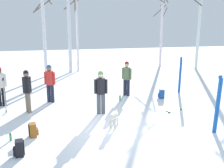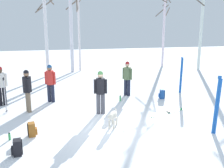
% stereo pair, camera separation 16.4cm
% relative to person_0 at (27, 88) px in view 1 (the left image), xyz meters
% --- Properties ---
extents(ground_plane, '(60.00, 60.00, 0.00)m').
position_rel_person_0_xyz_m(ground_plane, '(2.86, -2.71, -0.98)').
color(ground_plane, white).
extents(person_0, '(0.34, 0.50, 1.72)m').
position_rel_person_0_xyz_m(person_0, '(0.00, 0.00, 0.00)').
color(person_0, '#72604C').
rests_on(person_0, ground_plane).
extents(person_1, '(0.51, 0.34, 1.72)m').
position_rel_person_0_xyz_m(person_1, '(-1.17, 1.17, 0.00)').
color(person_1, black).
rests_on(person_1, ground_plane).
extents(person_2, '(0.48, 0.34, 1.72)m').
position_rel_person_0_xyz_m(person_2, '(0.90, 1.17, 0.00)').
color(person_2, '#1E2338').
rests_on(person_2, ground_plane).
extents(person_3, '(0.51, 0.34, 1.72)m').
position_rel_person_0_xyz_m(person_3, '(2.78, -0.94, 0.00)').
color(person_3, '#4C4C56').
rests_on(person_3, ground_plane).
extents(person_4, '(0.40, 0.39, 1.72)m').
position_rel_person_0_xyz_m(person_4, '(4.58, 1.37, 0.00)').
color(person_4, '#1E2338').
rests_on(person_4, ground_plane).
extents(dog, '(0.50, 0.80, 0.57)m').
position_rel_person_0_xyz_m(dog, '(2.92, -2.36, -0.59)').
color(dog, beige).
rests_on(dog, ground_plane).
extents(ski_pair_planted_0, '(0.16, 0.03, 1.87)m').
position_rel_person_0_xyz_m(ski_pair_planted_0, '(7.43, 1.22, -0.05)').
color(ski_pair_planted_0, blue).
rests_on(ski_pair_planted_0, ground_plane).
extents(ski_pair_planted_1, '(0.18, 0.08, 1.90)m').
position_rel_person_0_xyz_m(ski_pair_planted_1, '(5.96, -3.68, -0.03)').
color(ski_pair_planted_1, blue).
rests_on(ski_pair_planted_1, ground_plane).
extents(ski_pair_lying_1, '(1.89, 0.78, 0.05)m').
position_rel_person_0_xyz_m(ski_pair_lying_1, '(5.46, -1.45, -0.97)').
color(ski_pair_lying_1, green).
rests_on(ski_pair_lying_1, ground_plane).
extents(ski_poles_0, '(0.07, 0.23, 1.43)m').
position_rel_person_0_xyz_m(ski_poles_0, '(-0.86, 0.06, -0.22)').
color(ski_poles_0, '#B2B2BC').
rests_on(ski_poles_0, ground_plane).
extents(backpack_0, '(0.30, 0.28, 0.44)m').
position_rel_person_0_xyz_m(backpack_0, '(-0.04, -3.62, -0.77)').
color(backpack_0, black).
rests_on(backpack_0, ground_plane).
extents(backpack_1, '(0.32, 0.30, 0.44)m').
position_rel_person_0_xyz_m(backpack_1, '(6.04, 0.46, -0.77)').
color(backpack_1, '#1E4C99').
rests_on(backpack_1, ground_plane).
extents(backpack_2, '(0.31, 0.29, 0.44)m').
position_rel_person_0_xyz_m(backpack_2, '(0.27, -2.46, -0.77)').
color(backpack_2, '#99591E').
rests_on(backpack_2, ground_plane).
extents(water_bottle_0, '(0.07, 0.07, 0.24)m').
position_rel_person_0_xyz_m(water_bottle_0, '(-0.38, -2.59, -0.87)').
color(water_bottle_0, green).
rests_on(water_bottle_0, ground_plane).
extents(water_bottle_1, '(0.08, 0.08, 0.26)m').
position_rel_person_0_xyz_m(water_bottle_1, '(4.00, 0.54, -0.86)').
color(water_bottle_1, green).
rests_on(water_bottle_1, ground_plane).
extents(birch_tree_1, '(1.31, 1.32, 7.29)m').
position_rel_person_0_xyz_m(birch_tree_1, '(0.77, 7.55, 2.77)').
color(birch_tree_1, silver).
rests_on(birch_tree_1, ground_plane).
extents(birch_tree_2, '(1.05, 1.30, 6.86)m').
position_rel_person_0_xyz_m(birch_tree_2, '(2.56, 8.62, 2.58)').
color(birch_tree_2, silver).
rests_on(birch_tree_2, ground_plane).
extents(birch_tree_3, '(1.17, 1.18, 7.13)m').
position_rel_person_0_xyz_m(birch_tree_3, '(3.17, 8.96, 2.52)').
color(birch_tree_3, silver).
rests_on(birch_tree_3, ground_plane).
extents(birch_tree_4, '(1.27, 1.28, 6.66)m').
position_rel_person_0_xyz_m(birch_tree_4, '(10.42, 9.85, 2.51)').
color(birch_tree_4, silver).
rests_on(birch_tree_4, ground_plane).
extents(birch_tree_5, '(1.40, 1.41, 7.50)m').
position_rel_person_0_xyz_m(birch_tree_5, '(12.42, 7.44, 2.97)').
color(birch_tree_5, silver).
rests_on(birch_tree_5, ground_plane).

